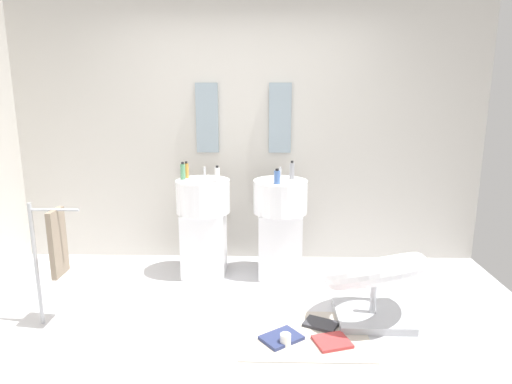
{
  "coord_description": "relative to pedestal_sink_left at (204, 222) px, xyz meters",
  "views": [
    {
      "loc": [
        0.24,
        -2.93,
        1.76
      ],
      "look_at": [
        0.15,
        0.55,
        0.95
      ],
      "focal_mm": 31.63,
      "sensor_mm": 36.0,
      "label": 1
    }
  ],
  "objects": [
    {
      "name": "soap_bottle_blue",
      "position": [
        0.69,
        -0.16,
        0.47
      ],
      "size": [
        0.05,
        0.05,
        0.14
      ],
      "color": "#4C72B7",
      "rests_on": "pedestal_sink_right"
    },
    {
      "name": "lounge_chair",
      "position": [
        1.42,
        -0.87,
        -0.16
      ],
      "size": [
        1.05,
        1.05,
        0.65
      ],
      "color": "#B7BABF",
      "rests_on": "ground_plane"
    },
    {
      "name": "soap_bottle_green",
      "position": [
        -0.19,
        0.02,
        0.49
      ],
      "size": [
        0.05,
        0.05,
        0.16
      ],
      "color": "#59996B",
      "rests_on": "pedestal_sink_left"
    },
    {
      "name": "rear_partition",
      "position": [
        0.36,
        0.5,
        0.79
      ],
      "size": [
        4.8,
        0.1,
        2.6
      ],
      "primitive_type": "cube",
      "color": "beige",
      "rests_on": "ground_plane"
    },
    {
      "name": "pedestal_sink_right",
      "position": [
        0.72,
        0.0,
        0.0
      ],
      "size": [
        0.5,
        0.5,
        1.02
      ],
      "color": "white",
      "rests_on": "ground_plane"
    },
    {
      "name": "soap_bottle_grey",
      "position": [
        0.83,
        0.06,
        0.49
      ],
      "size": [
        0.04,
        0.04,
        0.17
      ],
      "color": "#99999E",
      "rests_on": "pedestal_sink_right"
    },
    {
      "name": "ground_plane",
      "position": [
        0.36,
        -1.15,
        -0.53
      ],
      "size": [
        4.8,
        3.6,
        0.04
      ],
      "primitive_type": "cube",
      "color": "silver"
    },
    {
      "name": "magazine_charcoal",
      "position": [
        1.01,
        -1.0,
        -0.49
      ],
      "size": [
        0.29,
        0.25,
        0.02
      ],
      "primitive_type": "cube",
      "rotation": [
        0.0,
        0.0,
        -0.45
      ],
      "color": "#38383D",
      "rests_on": "area_rug"
    },
    {
      "name": "magazine_navy",
      "position": [
        0.71,
        -1.2,
        -0.49
      ],
      "size": [
        0.34,
        0.32,
        0.02
      ],
      "primitive_type": "cube",
      "rotation": [
        0.0,
        0.0,
        0.64
      ],
      "color": "navy",
      "rests_on": "area_rug"
    },
    {
      "name": "area_rug",
      "position": [
        0.87,
        -1.12,
        -0.51
      ],
      "size": [
        0.92,
        0.69,
        0.01
      ],
      "primitive_type": "cube",
      "color": "beige",
      "rests_on": "ground_plane"
    },
    {
      "name": "magazine_red",
      "position": [
        1.06,
        -1.24,
        -0.49
      ],
      "size": [
        0.29,
        0.27,
        0.02
      ],
      "primitive_type": "cube",
      "rotation": [
        0.0,
        0.0,
        0.31
      ],
      "color": "#B73838",
      "rests_on": "area_rug"
    },
    {
      "name": "coffee_mug",
      "position": [
        0.73,
        -1.27,
        -0.46
      ],
      "size": [
        0.08,
        0.08,
        0.08
      ],
      "primitive_type": "cylinder",
      "color": "white",
      "rests_on": "area_rug"
    },
    {
      "name": "soap_bottle_white",
      "position": [
        0.15,
        -0.08,
        0.48
      ],
      "size": [
        0.05,
        0.05,
        0.15
      ],
      "color": "white",
      "rests_on": "pedestal_sink_left"
    },
    {
      "name": "vanity_mirror_right",
      "position": [
        0.72,
        0.43,
        0.95
      ],
      "size": [
        0.22,
        0.03,
        0.68
      ],
      "primitive_type": "cube",
      "color": "#8C9EA8"
    },
    {
      "name": "soap_bottle_amber",
      "position": [
        -0.17,
        0.09,
        0.48
      ],
      "size": [
        0.04,
        0.04,
        0.16
      ],
      "color": "#C68C38",
      "rests_on": "pedestal_sink_left"
    },
    {
      "name": "vanity_mirror_left",
      "position": [
        0.0,
        0.43,
        0.95
      ],
      "size": [
        0.22,
        0.03,
        0.68
      ],
      "primitive_type": "cube",
      "color": "#8C9EA8"
    },
    {
      "name": "towel_rack",
      "position": [
        -0.96,
        -0.99,
        0.12
      ],
      "size": [
        0.37,
        0.22,
        0.95
      ],
      "color": "#B7BABF",
      "rests_on": "ground_plane"
    },
    {
      "name": "pedestal_sink_left",
      "position": [
        0.0,
        0.0,
        0.0
      ],
      "size": [
        0.5,
        0.5,
        1.02
      ],
      "color": "white",
      "rests_on": "ground_plane"
    }
  ]
}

